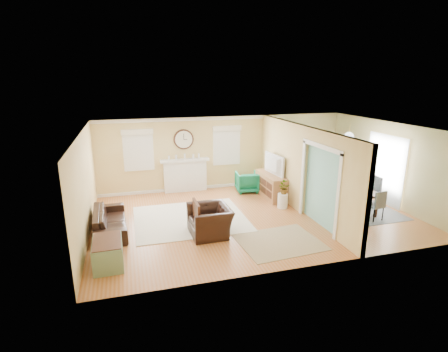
{
  "coord_description": "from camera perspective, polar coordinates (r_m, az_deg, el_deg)",
  "views": [
    {
      "loc": [
        -3.42,
        -8.94,
        3.92
      ],
      "look_at": [
        -0.8,
        0.3,
        1.2
      ],
      "focal_mm": 28.0,
      "sensor_mm": 36.0,
      "label": 1
    }
  ],
  "objects": [
    {
      "name": "partition",
      "position": [
        10.77,
        11.95,
        1.69
      ],
      "size": [
        0.17,
        6.0,
        2.6
      ],
      "color": "tan",
      "rests_on": "ground"
    },
    {
      "name": "tv",
      "position": [
        11.67,
        7.69,
        1.89
      ],
      "size": [
        0.28,
        1.19,
        0.68
      ],
      "primitive_type": "imported",
      "rotation": [
        0.0,
        0.0,
        1.68
      ],
      "color": "black",
      "rests_on": "credenza"
    },
    {
      "name": "rug_jute",
      "position": [
        8.87,
        9.03,
        -10.58
      ],
      "size": [
        2.07,
        1.74,
        0.01
      ],
      "primitive_type": "cube",
      "rotation": [
        0.0,
        0.0,
        0.08
      ],
      "color": "tan",
      "rests_on": "floor"
    },
    {
      "name": "credenza",
      "position": [
        11.88,
        7.64,
        -1.57
      ],
      "size": [
        0.53,
        1.57,
        0.8
      ],
      "color": "#A8704A",
      "rests_on": "floor"
    },
    {
      "name": "eames_chair",
      "position": [
        9.05,
        -2.32,
        -7.3
      ],
      "size": [
        1.02,
        1.16,
        0.74
      ],
      "primitive_type": "imported",
      "rotation": [
        0.0,
        0.0,
        -1.55
      ],
      "color": "black",
      "rests_on": "floor"
    },
    {
      "name": "floor",
      "position": [
        10.34,
        4.75,
        -6.52
      ],
      "size": [
        9.0,
        9.0,
        0.0
      ],
      "primitive_type": "plane",
      "color": "#AE5C26",
      "rests_on": "ground"
    },
    {
      "name": "rug_grey",
      "position": [
        11.67,
        19.81,
        -4.77
      ],
      "size": [
        2.27,
        2.84,
        0.01
      ],
      "primitive_type": "cube",
      "color": "slate",
      "rests_on": "floor"
    },
    {
      "name": "trunk",
      "position": [
        8.08,
        -18.42,
        -11.77
      ],
      "size": [
        0.63,
        1.01,
        0.57
      ],
      "color": "gray",
      "rests_on": "floor"
    },
    {
      "name": "dining_chair_s",
      "position": [
        10.75,
        23.48,
        -3.98
      ],
      "size": [
        0.43,
        0.43,
        0.89
      ],
      "color": "slate",
      "rests_on": "floor"
    },
    {
      "name": "dining_chair_e",
      "position": [
        11.87,
        22.96,
        -1.93
      ],
      "size": [
        0.45,
        0.45,
        0.95
      ],
      "color": "slate",
      "rests_on": "floor"
    },
    {
      "name": "garden_stool",
      "position": [
        11.0,
        9.56,
        -4.01
      ],
      "size": [
        0.31,
        0.31,
        0.46
      ],
      "primitive_type": "cylinder",
      "color": "white",
      "rests_on": "floor"
    },
    {
      "name": "window_left",
      "position": [
        12.11,
        -13.84,
        4.59
      ],
      "size": [
        1.05,
        0.13,
        1.42
      ],
      "color": "white",
      "rests_on": "wall_back"
    },
    {
      "name": "green_chair",
      "position": [
        12.39,
        3.8,
        -0.95
      ],
      "size": [
        0.85,
        0.87,
        0.71
      ],
      "primitive_type": "imported",
      "rotation": [
        0.0,
        0.0,
        3.02
      ],
      "color": "#026B48",
      "rests_on": "floor"
    },
    {
      "name": "wall_front",
      "position": [
        7.34,
        13.22,
        -5.54
      ],
      "size": [
        9.0,
        0.02,
        2.6
      ],
      "primitive_type": "cube",
      "color": "tan",
      "rests_on": "ground"
    },
    {
      "name": "ceiling",
      "position": [
        9.66,
        5.1,
        7.9
      ],
      "size": [
        9.0,
        6.0,
        0.02
      ],
      "primitive_type": "cube",
      "color": "white",
      "rests_on": "wall_back"
    },
    {
      "name": "dining_chair_n",
      "position": [
        12.46,
        17.23,
        -0.57
      ],
      "size": [
        0.52,
        0.52,
        0.95
      ],
      "color": "slate",
      "rests_on": "floor"
    },
    {
      "name": "french_doors",
      "position": [
        12.24,
        24.81,
        1.01
      ],
      "size": [
        0.06,
        1.7,
        2.2
      ],
      "color": "white",
      "rests_on": "ground"
    },
    {
      "name": "potted_plant",
      "position": [
        10.87,
        9.66,
        -1.88
      ],
      "size": [
        0.4,
        0.43,
        0.4
      ],
      "primitive_type": "imported",
      "rotation": [
        0.0,
        0.0,
        1.88
      ],
      "color": "#337F33",
      "rests_on": "garden_stool"
    },
    {
      "name": "pendant",
      "position": [
        11.14,
        19.72,
        6.01
      ],
      "size": [
        0.3,
        0.3,
        0.55
      ],
      "color": "gold",
      "rests_on": "ceiling"
    },
    {
      "name": "wall_right",
      "position": [
        12.23,
        25.08,
        1.93
      ],
      "size": [
        0.02,
        6.0,
        2.6
      ],
      "primitive_type": "cube",
      "color": "tan",
      "rests_on": "ground"
    },
    {
      "name": "wall_left",
      "position": [
        9.38,
        -21.78,
        -1.57
      ],
      "size": [
        0.02,
        6.0,
        2.6
      ],
      "primitive_type": "cube",
      "color": "tan",
      "rests_on": "ground"
    },
    {
      "name": "wall_back",
      "position": [
        12.69,
        0.15,
        3.9
      ],
      "size": [
        9.0,
        0.02,
        2.6
      ],
      "primitive_type": "cube",
      "color": "tan",
      "rests_on": "ground"
    },
    {
      "name": "dining_table",
      "position": [
        11.56,
        19.96,
        -3.21
      ],
      "size": [
        1.48,
        2.13,
        0.68
      ],
      "primitive_type": "imported",
      "rotation": [
        0.0,
        0.0,
        1.35
      ],
      "color": "#42261A",
      "rests_on": "floor"
    },
    {
      "name": "window_right",
      "position": [
        12.59,
        0.43,
        5.46
      ],
      "size": [
        1.05,
        0.13,
        1.42
      ],
      "color": "white",
      "rests_on": "wall_back"
    },
    {
      "name": "dining_chair_w",
      "position": [
        11.06,
        17.38,
        -2.68
      ],
      "size": [
        0.5,
        0.5,
        0.94
      ],
      "color": "white",
      "rests_on": "floor"
    },
    {
      "name": "rug_cream",
      "position": [
        10.16,
        -5.53,
        -6.91
      ],
      "size": [
        3.13,
        2.72,
        0.02
      ],
      "primitive_type": "cube",
      "rotation": [
        0.0,
        0.0,
        -0.0
      ],
      "color": "beige",
      "rests_on": "floor"
    },
    {
      "name": "fireplace",
      "position": [
        12.43,
        -6.36,
        0.2
      ],
      "size": [
        1.7,
        0.3,
        1.17
      ],
      "color": "white",
      "rests_on": "ground"
    },
    {
      "name": "wall_clock",
      "position": [
        12.24,
        -6.61,
        5.96
      ],
      "size": [
        0.7,
        0.07,
        0.7
      ],
      "color": "#42261A",
      "rests_on": "wall_back"
    },
    {
      "name": "sofa",
      "position": [
        9.69,
        -18.11,
        -6.95
      ],
      "size": [
        0.88,
        2.08,
        0.6
      ],
      "primitive_type": "imported",
      "rotation": [
        0.0,
        0.0,
        1.61
      ],
      "color": "black",
      "rests_on": "floor"
    }
  ]
}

